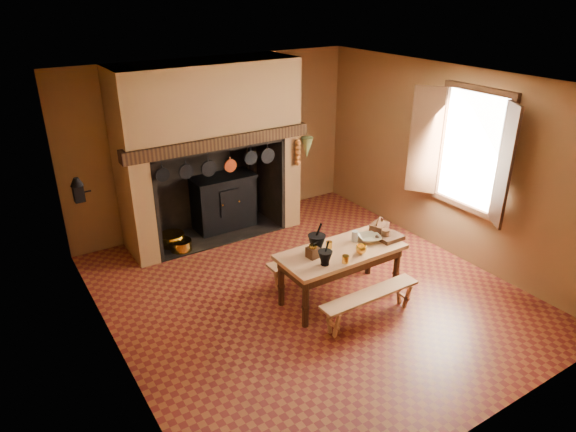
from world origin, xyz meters
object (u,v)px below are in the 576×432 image
(work_table, at_px, (341,258))
(mixing_bowl, at_px, (369,238))
(iron_range, at_px, (224,201))
(bench_front, at_px, (370,300))
(coffee_grinder, at_px, (313,252))
(wicker_basket, at_px, (379,228))

(work_table, xyz_separation_m, mixing_bowl, (0.47, 0.00, 0.15))
(iron_range, distance_m, mixing_bowl, 2.88)
(work_table, height_order, bench_front, work_table)
(work_table, distance_m, coffee_grinder, 0.46)
(iron_range, bearing_deg, coffee_grinder, -92.04)
(iron_range, relative_size, bench_front, 1.15)
(bench_front, xyz_separation_m, wicker_basket, (0.73, 0.70, 0.50))
(work_table, height_order, mixing_bowl, mixing_bowl)
(iron_range, xyz_separation_m, mixing_bowl, (0.79, -2.76, 0.27))
(bench_front, relative_size, mixing_bowl, 4.70)
(iron_range, height_order, work_table, iron_range)
(mixing_bowl, height_order, wicker_basket, wicker_basket)
(work_table, xyz_separation_m, wicker_basket, (0.73, 0.11, 0.19))
(bench_front, xyz_separation_m, coffee_grinder, (-0.42, 0.63, 0.50))
(work_table, relative_size, mixing_bowl, 5.61)
(work_table, height_order, wicker_basket, wicker_basket)
(coffee_grinder, relative_size, mixing_bowl, 0.71)
(wicker_basket, bearing_deg, work_table, 165.22)
(bench_front, distance_m, wicker_basket, 1.13)
(iron_range, bearing_deg, mixing_bowl, -74.02)
(bench_front, xyz_separation_m, mixing_bowl, (0.47, 0.60, 0.46))
(work_table, bearing_deg, coffee_grinder, 175.01)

